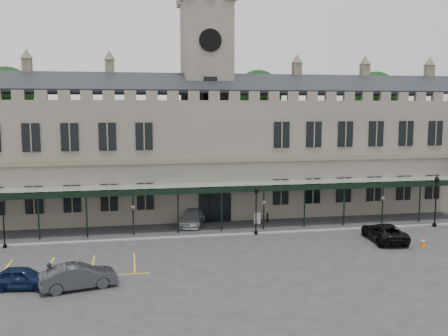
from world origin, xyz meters
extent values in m
plane|color=#2F2F32|center=(0.00, 0.00, 0.00)|extent=(140.00, 140.00, 0.00)
cube|color=#6C655A|center=(0.00, 16.00, 6.00)|extent=(60.00, 10.00, 12.00)
cube|color=brown|center=(0.00, 10.82, 6.20)|extent=(60.00, 0.35, 0.50)
cube|color=black|center=(0.00, 13.50, 13.80)|extent=(60.00, 4.77, 2.20)
cube|color=black|center=(0.00, 18.50, 13.80)|extent=(60.00, 4.77, 2.20)
cube|color=black|center=(0.00, 10.90, 1.90)|extent=(3.20, 0.18, 3.80)
cube|color=#6C655A|center=(0.00, 16.00, 11.00)|extent=(5.00, 5.00, 22.00)
cylinder|color=silver|center=(0.00, 13.44, 18.00)|extent=(2.20, 0.12, 2.20)
cylinder|color=black|center=(0.00, 13.37, 18.00)|extent=(2.30, 0.04, 2.30)
cube|color=black|center=(0.00, 13.44, 13.00)|extent=(1.40, 0.12, 2.80)
cube|color=#8C9E93|center=(0.00, 9.00, 4.10)|extent=(50.00, 4.00, 0.40)
cube|color=black|center=(0.00, 7.00, 3.85)|extent=(50.00, 0.18, 0.50)
cube|color=gray|center=(0.00, 5.50, 0.06)|extent=(60.00, 0.40, 0.12)
cylinder|color=#332314|center=(-22.00, 25.00, 6.00)|extent=(0.70, 0.70, 12.00)
sphere|color=black|center=(-22.00, 25.00, 13.00)|extent=(6.00, 6.00, 6.00)
cylinder|color=#332314|center=(8.00, 25.00, 6.00)|extent=(0.70, 0.70, 12.00)
sphere|color=black|center=(8.00, 25.00, 13.00)|extent=(6.00, 6.00, 6.00)
cylinder|color=#332314|center=(24.00, 25.00, 6.00)|extent=(0.70, 0.70, 12.00)
sphere|color=black|center=(24.00, 25.00, 13.00)|extent=(6.00, 6.00, 6.00)
cylinder|color=black|center=(-18.32, 5.01, 0.13)|extent=(0.32, 0.32, 0.27)
cylinder|color=black|center=(-18.32, 5.01, 1.77)|extent=(0.11, 0.11, 3.55)
cube|color=black|center=(-18.32, 5.01, 3.68)|extent=(0.25, 0.25, 0.35)
cone|color=black|center=(-18.32, 5.01, 3.99)|extent=(0.39, 0.39, 0.27)
cylinder|color=black|center=(2.80, 5.40, 0.14)|extent=(0.34, 0.34, 0.28)
cylinder|color=black|center=(2.80, 5.40, 1.90)|extent=(0.11, 0.11, 3.80)
cube|color=black|center=(2.80, 5.40, 3.94)|extent=(0.27, 0.27, 0.38)
cone|color=black|center=(2.80, 5.40, 4.27)|extent=(0.42, 0.42, 0.28)
cylinder|color=black|center=(20.31, 5.06, 0.16)|extent=(0.38, 0.38, 0.32)
cylinder|color=black|center=(20.31, 5.06, 2.13)|extent=(0.13, 0.13, 4.26)
cube|color=black|center=(20.31, 5.06, 4.41)|extent=(0.30, 0.30, 0.43)
cone|color=black|center=(20.31, 5.06, 4.79)|extent=(0.47, 0.47, 0.32)
cube|color=#E35507|center=(15.29, -0.93, 0.02)|extent=(0.40, 0.40, 0.04)
cone|color=#E35507|center=(15.29, -0.93, 0.37)|extent=(0.47, 0.47, 0.74)
cylinder|color=silver|center=(15.29, -0.93, 0.48)|extent=(0.31, 0.31, 0.11)
cylinder|color=black|center=(3.93, 9.27, 0.23)|extent=(0.06, 0.06, 0.46)
cube|color=silver|center=(3.93, 9.27, 0.55)|extent=(0.65, 0.08, 1.10)
cylinder|color=black|center=(-2.08, 9.41, 0.49)|extent=(0.17, 0.17, 0.98)
cylinder|color=black|center=(5.08, 9.73, 0.48)|extent=(0.17, 0.17, 0.95)
imported|color=#0C1838|center=(-15.00, -4.89, 0.70)|extent=(4.32, 2.25, 1.41)
imported|color=#33353A|center=(-11.50, -5.53, 0.79)|extent=(5.02, 2.74, 1.57)
imported|color=#AAACB2|center=(-2.38, 10.00, 0.74)|extent=(3.53, 5.50, 1.48)
imported|color=black|center=(13.00, 1.25, 0.76)|extent=(3.02, 5.65, 1.51)
imported|color=black|center=(-13.20, -5.53, 0.88)|extent=(0.76, 0.64, 1.76)
camera|label=1|loc=(-8.09, -36.99, 11.42)|focal=40.00mm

